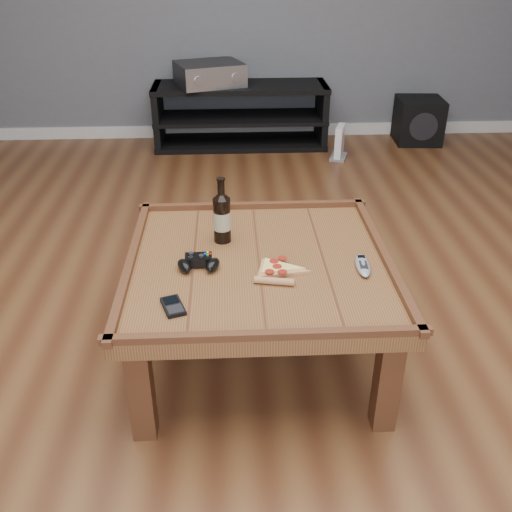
{
  "coord_description": "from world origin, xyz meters",
  "views": [
    {
      "loc": [
        -0.11,
        -1.89,
        1.53
      ],
      "look_at": [
        -0.01,
        -0.09,
        0.52
      ],
      "focal_mm": 40.0,
      "sensor_mm": 36.0,
      "label": 1
    }
  ],
  "objects_px": {
    "game_console": "(339,144)",
    "remote_control": "(363,265)",
    "av_receiver": "(210,74)",
    "game_controller": "(199,263)",
    "coffee_table": "(259,274)",
    "subwoofer": "(418,121)",
    "smartphone": "(173,306)",
    "pizza_slice": "(277,270)",
    "media_console": "(241,116)",
    "beer_bottle": "(222,216)"
  },
  "relations": [
    {
      "from": "media_console",
      "to": "game_controller",
      "type": "xyz_separation_m",
      "value": [
        -0.23,
        -2.8,
        0.23
      ]
    },
    {
      "from": "pizza_slice",
      "to": "av_receiver",
      "type": "xyz_separation_m",
      "value": [
        -0.3,
        2.84,
        0.13
      ]
    },
    {
      "from": "beer_bottle",
      "to": "subwoofer",
      "type": "bearing_deg",
      "value": 57.81
    },
    {
      "from": "av_receiver",
      "to": "smartphone",
      "type": "bearing_deg",
      "value": -109.65
    },
    {
      "from": "game_console",
      "to": "av_receiver",
      "type": "bearing_deg",
      "value": 178.84
    },
    {
      "from": "game_controller",
      "to": "remote_control",
      "type": "xyz_separation_m",
      "value": [
        0.61,
        -0.03,
        -0.01
      ]
    },
    {
      "from": "beer_bottle",
      "to": "smartphone",
      "type": "distance_m",
      "value": 0.51
    },
    {
      "from": "pizza_slice",
      "to": "subwoofer",
      "type": "bearing_deg",
      "value": 74.46
    },
    {
      "from": "pizza_slice",
      "to": "subwoofer",
      "type": "height_order",
      "value": "pizza_slice"
    },
    {
      "from": "beer_bottle",
      "to": "game_controller",
      "type": "height_order",
      "value": "beer_bottle"
    },
    {
      "from": "media_console",
      "to": "beer_bottle",
      "type": "height_order",
      "value": "beer_bottle"
    },
    {
      "from": "media_console",
      "to": "remote_control",
      "type": "xyz_separation_m",
      "value": [
        0.39,
        -2.83,
        0.22
      ]
    },
    {
      "from": "game_controller",
      "to": "coffee_table",
      "type": "bearing_deg",
      "value": 9.93
    },
    {
      "from": "media_console",
      "to": "pizza_slice",
      "type": "relative_size",
      "value": 4.96
    },
    {
      "from": "game_console",
      "to": "remote_control",
      "type": "bearing_deg",
      "value": -80.36
    },
    {
      "from": "game_console",
      "to": "smartphone",
      "type": "bearing_deg",
      "value": -93.24
    },
    {
      "from": "pizza_slice",
      "to": "subwoofer",
      "type": "relative_size",
      "value": 0.73
    },
    {
      "from": "game_controller",
      "to": "pizza_slice",
      "type": "relative_size",
      "value": 0.63
    },
    {
      "from": "coffee_table",
      "to": "remote_control",
      "type": "relative_size",
      "value": 5.91
    },
    {
      "from": "media_console",
      "to": "beer_bottle",
      "type": "bearing_deg",
      "value": -93.06
    },
    {
      "from": "game_controller",
      "to": "subwoofer",
      "type": "distance_m",
      "value": 3.31
    },
    {
      "from": "game_controller",
      "to": "pizza_slice",
      "type": "bearing_deg",
      "value": -10.74
    },
    {
      "from": "av_receiver",
      "to": "game_console",
      "type": "distance_m",
      "value": 1.16
    },
    {
      "from": "coffee_table",
      "to": "pizza_slice",
      "type": "distance_m",
      "value": 0.13
    },
    {
      "from": "pizza_slice",
      "to": "remote_control",
      "type": "height_order",
      "value": "pizza_slice"
    },
    {
      "from": "pizza_slice",
      "to": "av_receiver",
      "type": "relative_size",
      "value": 0.47
    },
    {
      "from": "media_console",
      "to": "remote_control",
      "type": "bearing_deg",
      "value": -82.24
    },
    {
      "from": "game_controller",
      "to": "game_console",
      "type": "relative_size",
      "value": 0.69
    },
    {
      "from": "smartphone",
      "to": "av_receiver",
      "type": "bearing_deg",
      "value": 69.92
    },
    {
      "from": "media_console",
      "to": "game_controller",
      "type": "bearing_deg",
      "value": -94.65
    },
    {
      "from": "coffee_table",
      "to": "av_receiver",
      "type": "relative_size",
      "value": 1.73
    },
    {
      "from": "beer_bottle",
      "to": "subwoofer",
      "type": "xyz_separation_m",
      "value": [
        1.63,
        2.6,
        -0.38
      ]
    },
    {
      "from": "game_controller",
      "to": "av_receiver",
      "type": "height_order",
      "value": "av_receiver"
    },
    {
      "from": "beer_bottle",
      "to": "game_controller",
      "type": "bearing_deg",
      "value": -112.47
    },
    {
      "from": "media_console",
      "to": "av_receiver",
      "type": "distance_m",
      "value": 0.42
    },
    {
      "from": "av_receiver",
      "to": "game_console",
      "type": "height_order",
      "value": "av_receiver"
    },
    {
      "from": "game_controller",
      "to": "smartphone",
      "type": "distance_m",
      "value": 0.27
    },
    {
      "from": "remote_control",
      "to": "subwoofer",
      "type": "height_order",
      "value": "remote_control"
    },
    {
      "from": "pizza_slice",
      "to": "subwoofer",
      "type": "xyz_separation_m",
      "value": [
        1.43,
        2.86,
        -0.28
      ]
    },
    {
      "from": "remote_control",
      "to": "game_controller",
      "type": "bearing_deg",
      "value": -178.42
    },
    {
      "from": "game_controller",
      "to": "pizza_slice",
      "type": "distance_m",
      "value": 0.29
    },
    {
      "from": "game_controller",
      "to": "subwoofer",
      "type": "xyz_separation_m",
      "value": [
        1.72,
        2.81,
        -0.29
      ]
    },
    {
      "from": "game_controller",
      "to": "smartphone",
      "type": "relative_size",
      "value": 1.37
    },
    {
      "from": "subwoofer",
      "to": "media_console",
      "type": "bearing_deg",
      "value": -175.73
    },
    {
      "from": "beer_bottle",
      "to": "smartphone",
      "type": "relative_size",
      "value": 2.09
    },
    {
      "from": "pizza_slice",
      "to": "game_console",
      "type": "relative_size",
      "value": 1.09
    },
    {
      "from": "beer_bottle",
      "to": "subwoofer",
      "type": "relative_size",
      "value": 0.7
    },
    {
      "from": "smartphone",
      "to": "pizza_slice",
      "type": "bearing_deg",
      "value": 11.29
    },
    {
      "from": "coffee_table",
      "to": "smartphone",
      "type": "bearing_deg",
      "value": -134.82
    },
    {
      "from": "pizza_slice",
      "to": "smartphone",
      "type": "height_order",
      "value": "pizza_slice"
    }
  ]
}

